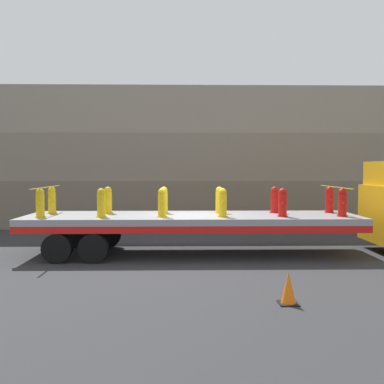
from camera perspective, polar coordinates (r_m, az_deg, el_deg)
The scene contains 18 objects.
ground_plane at distance 13.07m, azimuth -0.00°, elevation -8.27°, with size 120.00×120.00×0.00m, color #2D2D30.
rock_cliff at distance 19.81m, azimuth -0.40°, elevation 4.56°, with size 60.00×3.30×6.17m.
flatbed_trailer at distance 12.91m, azimuth -2.00°, elevation -3.94°, with size 9.92×2.59×1.20m.
fire_hydrant_yellow_near_0 at distance 12.97m, azimuth -19.59°, elevation -1.41°, with size 0.30×0.47×0.83m.
fire_hydrant_yellow_far_0 at distance 14.01m, azimuth -18.17°, elevation -1.07°, with size 0.30×0.47×0.83m.
fire_hydrant_yellow_near_1 at distance 12.53m, azimuth -12.00°, elevation -1.45°, with size 0.30×0.47×0.83m.
fire_hydrant_yellow_far_1 at distance 13.60m, azimuth -11.13°, elevation -1.09°, with size 0.30×0.47×0.83m.
fire_hydrant_yellow_near_2 at distance 12.32m, azimuth -4.01°, elevation -1.47°, with size 0.30×0.47×0.83m.
fire_hydrant_yellow_far_2 at distance 13.41m, azimuth -3.78°, elevation -1.10°, with size 0.30×0.47×0.83m.
fire_hydrant_yellow_near_3 at distance 12.35m, azimuth 4.09°, elevation -1.46°, with size 0.30×0.47×0.83m.
fire_hydrant_yellow_far_3 at distance 13.44m, azimuth 3.67°, elevation -1.09°, with size 0.30×0.47×0.83m.
fire_hydrant_red_near_4 at distance 12.63m, azimuth 11.99°, elevation -1.42°, with size 0.30×0.47×0.83m.
fire_hydrant_red_far_4 at distance 13.70m, azimuth 10.95°, elevation -1.06°, with size 0.30×0.47×0.83m.
fire_hydrant_red_near_5 at distance 13.14m, azimuth 19.42°, elevation -1.35°, with size 0.30×0.47×0.83m.
fire_hydrant_red_far_5 at distance 14.17m, azimuth 17.86°, elevation -1.02°, with size 0.30×0.47×0.83m.
cargo_strap_rear at distance 13.47m, azimuth -18.88°, elevation 0.60°, with size 0.05×2.69×0.01m.
cargo_strap_middle at distance 13.63m, azimuth 18.64°, elevation 0.63°, with size 0.05×2.69×0.01m.
traffic_cone at distance 8.54m, azimuth 12.74°, elevation -12.42°, with size 0.37×0.37×0.62m.
Camera 1 is at (-0.25, -12.81, 2.57)m, focal length 40.00 mm.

